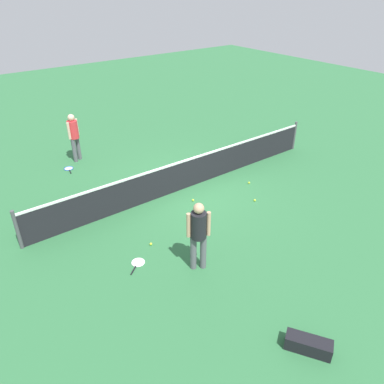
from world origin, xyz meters
TOP-DOWN VIEW (x-y plane):
  - ground_plane at (0.00, 0.00)m, footprint 40.00×40.00m
  - court_net at (0.00, 0.00)m, footprint 10.09×0.09m
  - player_near_side at (-2.01, -3.13)m, footprint 0.50×0.46m
  - player_far_side at (-1.96, 3.97)m, footprint 0.50×0.46m
  - tennis_racket_near_player at (-3.05, -2.19)m, footprint 0.56×0.50m
  - tennis_racket_far_player at (-2.50, 3.47)m, footprint 0.37×0.60m
  - tennis_ball_near_player at (-0.37, -0.77)m, footprint 0.07×0.07m
  - tennis_ball_by_net at (1.08, -1.86)m, footprint 0.07×0.07m
  - tennis_ball_midcourt at (-2.44, -1.79)m, footprint 0.07×0.07m
  - tennis_ball_baseline at (1.70, -0.99)m, footprint 0.07×0.07m
  - equipment_bag at (-1.82, -5.97)m, footprint 0.66×0.83m

SIDE VIEW (x-z plane):
  - ground_plane at x=0.00m, z-range 0.00..0.00m
  - tennis_racket_near_player at x=-3.05m, z-range 0.00..0.03m
  - tennis_racket_far_player at x=-2.50m, z-range 0.00..0.03m
  - tennis_ball_near_player at x=-0.37m, z-range 0.00..0.07m
  - tennis_ball_by_net at x=1.08m, z-range 0.00..0.07m
  - tennis_ball_midcourt at x=-2.44m, z-range 0.00..0.07m
  - tennis_ball_baseline at x=1.70m, z-range 0.00..0.07m
  - equipment_bag at x=-1.82m, z-range 0.00..0.28m
  - court_net at x=0.00m, z-range -0.03..1.04m
  - player_near_side at x=-2.01m, z-range 0.16..1.86m
  - player_far_side at x=-1.96m, z-range 0.16..1.86m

